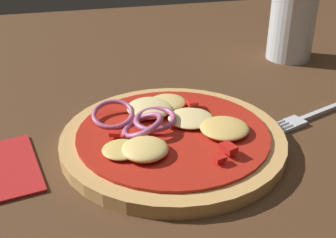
# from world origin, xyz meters

# --- Properties ---
(dining_table) EXTENTS (1.25, 1.08, 0.04)m
(dining_table) POSITION_xyz_m (0.00, 0.00, 0.02)
(dining_table) COLOR #4C301C
(dining_table) RESTS_ON ground
(pizza) EXTENTS (0.22, 0.22, 0.03)m
(pizza) POSITION_xyz_m (-0.01, -0.02, 0.05)
(pizza) COLOR tan
(pizza) RESTS_ON dining_table
(fork) EXTENTS (0.18, 0.08, 0.01)m
(fork) POSITION_xyz_m (0.17, 0.00, 0.04)
(fork) COLOR silver
(fork) RESTS_ON dining_table
(beer_glass) EXTENTS (0.07, 0.07, 0.14)m
(beer_glass) POSITION_xyz_m (0.22, 0.18, 0.10)
(beer_glass) COLOR silver
(beer_glass) RESTS_ON dining_table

